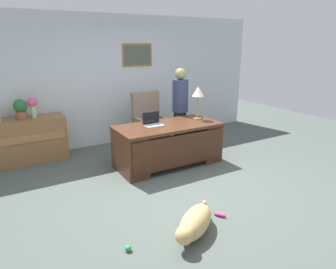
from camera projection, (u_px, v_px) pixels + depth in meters
ground_plane at (181, 184)px, 4.74m from camera, size 12.00×12.00×0.00m
back_wall at (117, 80)px, 6.49m from camera, size 7.00×0.16×2.70m
desk at (169, 143)px, 5.39m from camera, size 1.86×0.86×0.75m
credenza at (26, 141)px, 5.54m from camera, size 1.39×0.50×0.82m
armchair at (149, 124)px, 6.24m from camera, size 0.60×0.59×1.17m
person_standing at (180, 109)px, 6.10m from camera, size 0.32×0.32×1.66m
dog_lying at (194, 223)px, 3.45m from camera, size 0.76×0.64×0.30m
laptop at (153, 122)px, 5.26m from camera, size 0.32×0.22×0.22m
desk_lamp at (198, 94)px, 5.56m from camera, size 0.22×0.22×0.61m
vase_with_flowers at (33, 105)px, 5.44m from camera, size 0.17×0.17×0.37m
potted_plant at (20, 108)px, 5.35m from camera, size 0.24×0.24×0.36m
dog_toy_ball at (128, 248)px, 3.21m from camera, size 0.07×0.07×0.07m
dog_toy_bone at (220, 215)px, 3.86m from camera, size 0.13×0.16×0.05m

